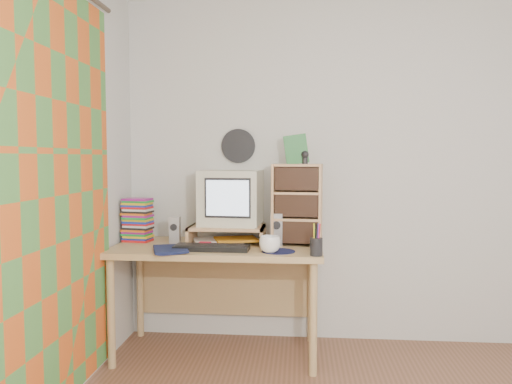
% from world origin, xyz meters
% --- Properties ---
extents(back_wall, '(3.50, 0.00, 3.50)m').
position_xyz_m(back_wall, '(0.00, 1.75, 1.25)').
color(back_wall, silver).
rests_on(back_wall, floor).
extents(curtain, '(0.00, 2.20, 2.20)m').
position_xyz_m(curtain, '(-1.71, 0.48, 1.15)').
color(curtain, '#D75B1E').
rests_on(curtain, left_wall).
extents(wall_disc, '(0.25, 0.02, 0.25)m').
position_xyz_m(wall_disc, '(-0.93, 1.73, 1.43)').
color(wall_disc, black).
rests_on(wall_disc, back_wall).
extents(desk, '(1.40, 0.70, 0.75)m').
position_xyz_m(desk, '(-1.03, 1.44, 0.62)').
color(desk, tan).
rests_on(desk, floor).
extents(monitor_riser, '(0.52, 0.30, 0.12)m').
position_xyz_m(monitor_riser, '(-0.98, 1.48, 0.84)').
color(monitor_riser, tan).
rests_on(monitor_riser, desk).
extents(crt_monitor, '(0.44, 0.44, 0.39)m').
position_xyz_m(crt_monitor, '(-0.96, 1.53, 1.06)').
color(crt_monitor, beige).
rests_on(crt_monitor, monitor_riser).
extents(speaker_left, '(0.07, 0.07, 0.19)m').
position_xyz_m(speaker_left, '(-1.33, 1.41, 0.84)').
color(speaker_left, '#9F9EA2').
rests_on(speaker_left, desk).
extents(speaker_right, '(0.09, 0.09, 0.22)m').
position_xyz_m(speaker_right, '(-0.63, 1.43, 0.86)').
color(speaker_right, '#9F9EA2').
rests_on(speaker_right, desk).
extents(keyboard, '(0.48, 0.17, 0.03)m').
position_xyz_m(keyboard, '(-1.04, 1.21, 0.77)').
color(keyboard, black).
rests_on(keyboard, desk).
extents(dvd_stack, '(0.20, 0.16, 0.26)m').
position_xyz_m(dvd_stack, '(-1.62, 1.50, 0.88)').
color(dvd_stack, brown).
rests_on(dvd_stack, desk).
extents(cd_rack, '(0.35, 0.21, 0.55)m').
position_xyz_m(cd_rack, '(-0.49, 1.46, 1.03)').
color(cd_rack, tan).
rests_on(cd_rack, desk).
extents(mug, '(0.17, 0.17, 0.11)m').
position_xyz_m(mug, '(-0.66, 1.16, 0.80)').
color(mug, white).
rests_on(mug, desk).
extents(diary, '(0.30, 0.26, 0.05)m').
position_xyz_m(diary, '(-1.39, 1.11, 0.78)').
color(diary, '#10173B').
rests_on(diary, desk).
extents(mousepad, '(0.27, 0.27, 0.00)m').
position_xyz_m(mousepad, '(-0.61, 1.20, 0.75)').
color(mousepad, '#101635').
rests_on(mousepad, desk).
extents(pen_cup, '(0.09, 0.09, 0.15)m').
position_xyz_m(pen_cup, '(-0.38, 1.09, 0.83)').
color(pen_cup, black).
rests_on(pen_cup, desk).
extents(papers, '(0.38, 0.33, 0.04)m').
position_xyz_m(papers, '(-0.99, 1.46, 0.77)').
color(papers, silver).
rests_on(papers, desk).
extents(red_box, '(0.08, 0.05, 0.04)m').
position_xyz_m(red_box, '(-1.10, 1.29, 0.77)').
color(red_box, red).
rests_on(red_box, desk).
extents(game_box, '(0.16, 0.05, 0.20)m').
position_xyz_m(game_box, '(-0.50, 1.47, 1.40)').
color(game_box, '#1B6125').
rests_on(game_box, cd_rack).
extents(webcam, '(0.06, 0.06, 0.09)m').
position_xyz_m(webcam, '(-0.44, 1.45, 1.35)').
color(webcam, black).
rests_on(webcam, cd_rack).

